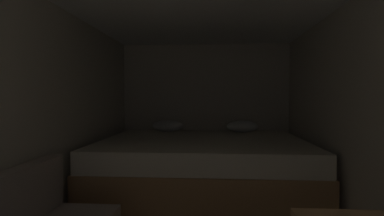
{
  "coord_description": "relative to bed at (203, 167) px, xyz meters",
  "views": [
    {
      "loc": [
        0.12,
        -0.4,
        1.18
      ],
      "look_at": [
        -0.09,
        2.59,
        1.08
      ],
      "focal_mm": 28.18,
      "sensor_mm": 36.0,
      "label": 1
    }
  ],
  "objects": [
    {
      "name": "wall_right",
      "position": [
        1.27,
        -1.39,
        0.64
      ],
      "size": [
        0.05,
        4.78,
        1.99
      ],
      "primitive_type": "cube",
      "color": "beige",
      "rests_on": "ground"
    },
    {
      "name": "bed",
      "position": [
        0.0,
        0.0,
        0.0
      ],
      "size": [
        2.37,
        1.92,
        0.86
      ],
      "color": "#9E7247",
      "rests_on": "ground"
    },
    {
      "name": "wall_back",
      "position": [
        0.0,
        1.02,
        0.64
      ],
      "size": [
        2.59,
        0.05,
        1.99
      ],
      "primitive_type": "cube",
      "color": "beige",
      "rests_on": "ground"
    },
    {
      "name": "wall_left",
      "position": [
        -1.27,
        -1.39,
        0.64
      ],
      "size": [
        0.05,
        4.78,
        1.99
      ],
      "primitive_type": "cube",
      "color": "beige",
      "rests_on": "ground"
    }
  ]
}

